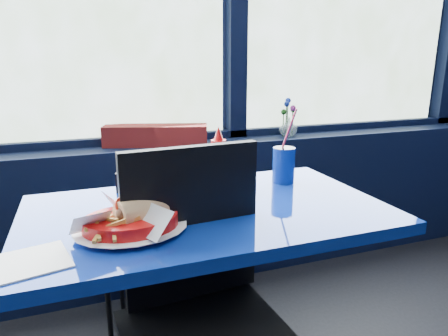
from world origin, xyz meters
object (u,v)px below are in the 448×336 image
chair_near_front (202,297)px  chair_near_back (156,247)px  planter_box (156,135)px  soda_cup (284,164)px  ketchup_bottle (219,158)px  flower_vase (289,125)px  near_table (208,256)px  food_basket (133,220)px

chair_near_front → chair_near_back: size_ratio=1.20×
planter_box → soda_cup: soda_cup is taller
chair_near_back → ketchup_bottle: size_ratio=3.59×
chair_near_back → planter_box: 0.65m
chair_near_back → planter_box: bearing=-88.3°
planter_box → soda_cup: bearing=-42.3°
soda_cup → chair_near_front: bearing=-139.1°
flower_vase → soda_cup: soda_cup is taller
near_table → chair_near_front: 0.25m
near_table → chair_near_back: (-0.13, 0.33, -0.09)m
chair_near_back → planter_box: planter_box is taller
planter_box → ketchup_bottle: size_ratio=2.32×
near_table → chair_near_back: size_ratio=1.45×
ketchup_bottle → chair_near_front: bearing=-114.3°
food_basket → ketchup_bottle: bearing=47.8°
soda_cup → near_table: bearing=-155.0°
flower_vase → ketchup_bottle: (-0.63, -0.57, -0.02)m
chair_near_back → food_basket: bearing=87.3°
planter_box → near_table: bearing=-72.1°
chair_near_front → soda_cup: soda_cup is taller
food_basket → soda_cup: soda_cup is taller
chair_near_back → ketchup_bottle: (0.26, -0.06, 0.38)m
planter_box → soda_cup: 0.77m
near_table → chair_near_back: chair_near_back is taller
chair_near_back → planter_box: (0.11, 0.51, 0.38)m
near_table → chair_near_front: (-0.09, -0.23, 0.00)m
ketchup_bottle → food_basket: bearing=-135.4°
ketchup_bottle → soda_cup: (0.25, -0.09, -0.03)m
flower_vase → ketchup_bottle: size_ratio=0.97×
ketchup_bottle → soda_cup: size_ratio=0.76×
chair_near_front → food_basket: chair_near_front is taller
chair_near_back → ketchup_bottle: bearing=-178.5°
planter_box → ketchup_bottle: 0.59m
food_basket → flower_vase: bearing=46.2°
chair_near_front → chair_near_back: 0.57m
chair_near_back → soda_cup: bearing=177.4°
chair_near_back → flower_vase: size_ratio=3.69×
near_table → ketchup_bottle: 0.42m
flower_vase → soda_cup: (-0.38, -0.66, -0.04)m
planter_box → food_basket: planter_box is taller
chair_near_front → planter_box: 1.12m
chair_near_front → chair_near_back: chair_near_front is taller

